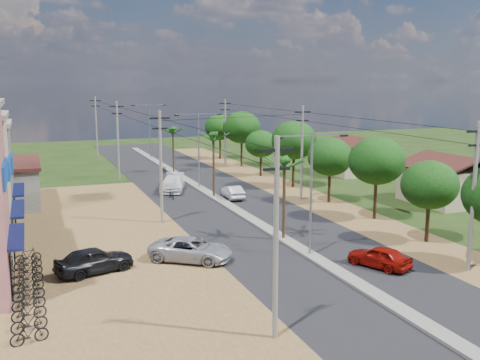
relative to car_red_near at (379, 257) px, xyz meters
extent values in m
plane|color=black|center=(-2.87, 3.56, -0.67)|extent=(160.00, 160.00, 0.00)
cube|color=black|center=(-2.87, 18.56, -0.65)|extent=(12.00, 110.00, 0.04)
cube|color=#605E56|center=(-2.87, 21.56, -0.58)|extent=(1.00, 90.00, 0.18)
cube|color=brown|center=(-17.87, 11.56, -0.65)|extent=(18.00, 46.00, 0.04)
cube|color=brown|center=(5.63, 18.56, -0.66)|extent=(5.00, 90.00, 0.03)
cube|color=#0F133F|center=(-20.47, 3.56, 2.43)|extent=(0.80, 5.40, 0.15)
cube|color=black|center=(-20.82, 3.56, 0.63)|extent=(0.10, 3.00, 2.40)
cube|color=navy|center=(-20.79, 3.56, 5.83)|extent=(0.12, 4.20, 1.20)
cube|color=#0F133F|center=(-20.47, 10.56, 2.43)|extent=(0.80, 5.40, 0.15)
cube|color=black|center=(-20.82, 10.56, 0.63)|extent=(0.10, 3.00, 2.40)
cube|color=navy|center=(-20.79, 10.56, 5.18)|extent=(0.12, 4.20, 1.20)
cube|color=#0F133F|center=(-20.47, 17.56, 2.43)|extent=(0.80, 5.40, 0.15)
cube|color=black|center=(-20.82, 17.56, 0.63)|extent=(0.10, 3.00, 2.40)
cube|color=navy|center=(-20.79, 17.56, 4.53)|extent=(0.12, 4.20, 1.20)
cube|color=tan|center=(17.13, 13.56, 0.98)|extent=(7.00, 7.00, 3.30)
cube|color=tan|center=(18.13, 31.56, 0.98)|extent=(7.00, 7.00, 3.30)
cylinder|color=black|center=(6.43, 3.56, 1.25)|extent=(0.28, 0.28, 3.85)
ellipsoid|color=black|center=(6.43, 3.56, 3.45)|extent=(4.00, 4.00, 3.40)
cylinder|color=black|center=(6.83, 10.56, 1.60)|extent=(0.28, 0.28, 4.55)
ellipsoid|color=black|center=(6.83, 10.56, 4.20)|extent=(4.60, 4.60, 3.91)
cylinder|color=black|center=(6.53, 17.56, 1.36)|extent=(0.28, 0.28, 4.06)
ellipsoid|color=black|center=(6.53, 17.56, 3.68)|extent=(4.20, 4.20, 3.57)
cylinder|color=black|center=(6.73, 25.56, 1.71)|extent=(0.28, 0.28, 4.76)
ellipsoid|color=black|center=(6.73, 25.56, 4.43)|extent=(4.80, 4.80, 4.08)
cylinder|color=black|center=(6.33, 33.56, 1.15)|extent=(0.28, 0.28, 3.64)
ellipsoid|color=black|center=(6.33, 33.56, 3.23)|extent=(3.80, 3.80, 3.23)
cylinder|color=black|center=(6.93, 41.56, 1.78)|extent=(0.28, 0.28, 4.90)
ellipsoid|color=black|center=(6.93, 41.56, 4.58)|extent=(5.00, 5.00, 4.25)
cylinder|color=black|center=(6.63, 49.56, 1.50)|extent=(0.28, 0.28, 4.34)
ellipsoid|color=black|center=(6.63, 49.56, 3.98)|extent=(4.40, 4.40, 3.74)
cylinder|color=black|center=(-2.87, 7.56, 2.23)|extent=(0.22, 0.22, 5.80)
cylinder|color=black|center=(-2.87, 23.56, 2.43)|extent=(0.22, 0.22, 6.20)
cylinder|color=black|center=(-2.87, 39.56, 2.08)|extent=(0.22, 0.22, 5.50)
cylinder|color=gray|center=(-2.87, 3.56, 3.33)|extent=(0.16, 0.16, 8.00)
cube|color=gray|center=(-1.67, 3.56, 7.23)|extent=(2.40, 0.08, 0.08)
cube|color=gray|center=(-4.07, 3.56, 7.23)|extent=(2.40, 0.08, 0.08)
cube|color=black|center=(-0.57, 3.56, 7.13)|extent=(0.50, 0.18, 0.12)
cube|color=black|center=(-5.17, 3.56, 7.13)|extent=(0.50, 0.18, 0.12)
cylinder|color=gray|center=(-2.87, 28.56, 3.33)|extent=(0.16, 0.16, 8.00)
cube|color=gray|center=(-1.67, 28.56, 7.23)|extent=(2.40, 0.08, 0.08)
cube|color=gray|center=(-4.07, 28.56, 7.23)|extent=(2.40, 0.08, 0.08)
cube|color=black|center=(-0.57, 28.56, 7.13)|extent=(0.50, 0.18, 0.12)
cube|color=black|center=(-5.17, 28.56, 7.13)|extent=(0.50, 0.18, 0.12)
cylinder|color=gray|center=(-2.87, 53.56, 3.33)|extent=(0.16, 0.16, 8.00)
cube|color=gray|center=(-1.67, 53.56, 7.23)|extent=(2.40, 0.08, 0.08)
cube|color=gray|center=(-4.07, 53.56, 7.23)|extent=(2.40, 0.08, 0.08)
cube|color=black|center=(-0.57, 53.56, 7.13)|extent=(0.50, 0.18, 0.12)
cube|color=black|center=(-5.17, 53.56, 7.13)|extent=(0.50, 0.18, 0.12)
cylinder|color=#605E56|center=(-9.87, -6.44, 3.83)|extent=(0.24, 0.24, 9.00)
cube|color=black|center=(-9.87, -6.44, 7.73)|extent=(1.60, 0.12, 0.12)
cube|color=black|center=(-9.87, -6.44, 6.93)|extent=(1.20, 0.12, 0.12)
cylinder|color=#605E56|center=(-9.87, 15.56, 3.83)|extent=(0.24, 0.24, 9.00)
cube|color=black|center=(-9.87, 15.56, 7.73)|extent=(1.60, 0.12, 0.12)
cube|color=black|center=(-9.87, 15.56, 6.93)|extent=(1.20, 0.12, 0.12)
cylinder|color=#605E56|center=(-9.87, 37.56, 3.83)|extent=(0.24, 0.24, 9.00)
cube|color=black|center=(-9.87, 37.56, 7.73)|extent=(1.60, 0.12, 0.12)
cube|color=black|center=(-9.87, 37.56, 6.93)|extent=(1.20, 0.12, 0.12)
cylinder|color=#605E56|center=(-9.87, 58.56, 3.83)|extent=(0.24, 0.24, 9.00)
cube|color=black|center=(-9.87, 58.56, 7.73)|extent=(1.60, 0.12, 0.12)
cube|color=black|center=(-9.87, 58.56, 6.93)|extent=(1.20, 0.12, 0.12)
cylinder|color=#605E56|center=(4.63, -2.44, 3.83)|extent=(0.24, 0.24, 9.00)
cube|color=black|center=(4.63, -2.44, 7.73)|extent=(1.60, 0.12, 0.12)
cube|color=black|center=(4.63, -2.44, 6.93)|extent=(1.20, 0.12, 0.12)
cylinder|color=#605E56|center=(4.63, 19.56, 3.83)|extent=(0.24, 0.24, 9.00)
cube|color=black|center=(4.63, 19.56, 7.73)|extent=(1.60, 0.12, 0.12)
cube|color=black|center=(4.63, 19.56, 6.93)|extent=(1.20, 0.12, 0.12)
cylinder|color=#605E56|center=(4.63, 41.56, 3.83)|extent=(0.24, 0.24, 9.00)
cube|color=black|center=(4.63, 41.56, 7.73)|extent=(1.60, 0.12, 0.12)
cube|color=black|center=(4.63, 41.56, 6.93)|extent=(1.20, 0.12, 0.12)
imported|color=maroon|center=(0.00, 0.00, 0.00)|extent=(3.07, 4.25, 1.34)
imported|color=#9C9EA4|center=(-1.37, 22.34, -0.03)|extent=(1.54, 3.95, 1.28)
imported|color=silver|center=(-5.87, 28.04, 0.12)|extent=(3.98, 5.91, 1.59)
imported|color=#9C9EA4|center=(-10.37, 5.30, 0.06)|extent=(5.68, 5.03, 1.46)
imported|color=black|center=(-16.35, 5.14, 0.11)|extent=(4.95, 3.13, 1.57)
imported|color=black|center=(1.07, 0.04, -0.24)|extent=(1.12, 1.74, 0.86)
imported|color=black|center=(-6.92, 24.34, -0.25)|extent=(0.60, 1.63, 0.85)
imported|color=black|center=(-4.07, 39.47, -0.21)|extent=(0.59, 1.56, 0.91)
cube|color=maroon|center=(-10.39, 5.56, -0.22)|extent=(0.52, 1.02, 0.91)
cylinder|color=black|center=(-10.39, 5.06, -0.45)|extent=(0.04, 0.04, 0.45)
cylinder|color=black|center=(-10.39, 6.06, -0.45)|extent=(0.04, 0.04, 0.45)
imported|color=black|center=(-20.04, -3.23, -0.17)|extent=(1.73, 0.86, 1.00)
imported|color=black|center=(-20.04, -1.93, -0.17)|extent=(1.73, 0.86, 1.00)
imported|color=black|center=(-20.04, -0.63, -0.17)|extent=(1.73, 0.86, 1.00)
imported|color=black|center=(-20.04, 0.67, -0.17)|extent=(1.73, 0.86, 1.00)
imported|color=black|center=(-20.04, 1.97, -0.17)|extent=(1.73, 0.86, 1.00)
imported|color=black|center=(-20.04, 3.27, -0.17)|extent=(1.73, 0.86, 1.00)
imported|color=black|center=(-20.04, 4.57, -0.17)|extent=(1.73, 0.86, 1.00)
imported|color=black|center=(-20.04, 5.87, -0.17)|extent=(1.73, 0.86, 1.00)
imported|color=black|center=(-20.04, 7.17, -0.17)|extent=(1.73, 0.86, 1.00)
imported|color=black|center=(-20.04, 8.47, -0.17)|extent=(1.73, 0.86, 1.00)
camera|label=1|loc=(-19.58, -27.65, 10.56)|focal=42.00mm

